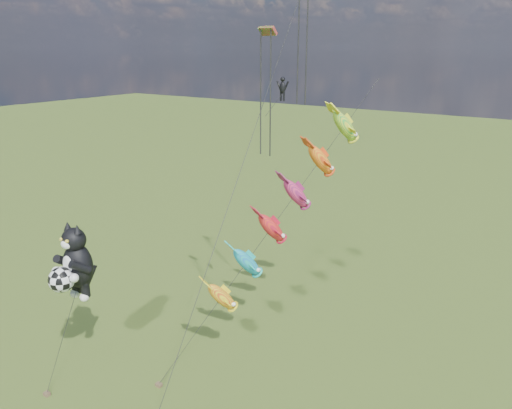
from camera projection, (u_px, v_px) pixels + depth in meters
The scene contains 4 objects.
ground at pixel (18, 361), 34.27m from camera, with size 300.00×300.00×0.00m, color #2A4511.
cat_kite_rig at pixel (73, 264), 30.33m from camera, with size 2.29×4.07×10.57m.
fish_windsock_rig at pixel (283, 211), 32.20m from camera, with size 8.13×13.86×18.64m.
parafoil_rig at pixel (279, 73), 28.38m from camera, with size 2.09×17.51×25.75m.
Camera 1 is at (30.10, -15.12, 20.60)m, focal length 35.00 mm.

